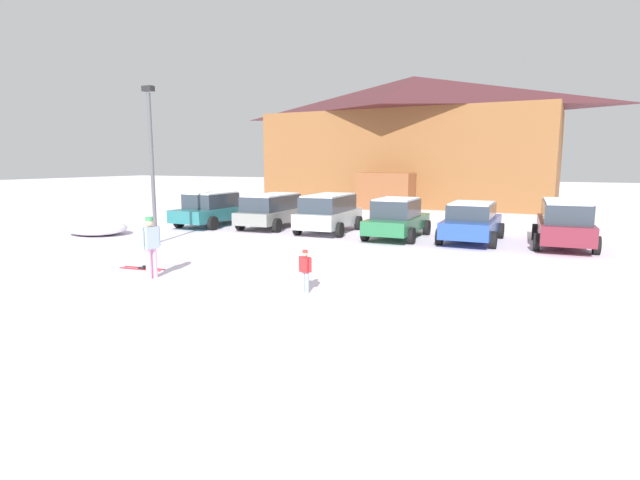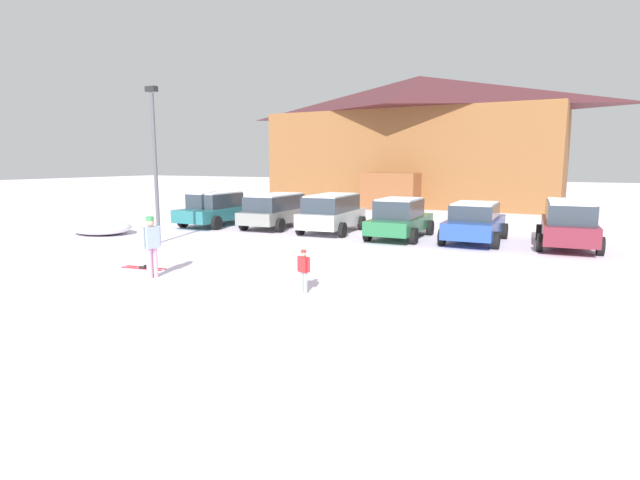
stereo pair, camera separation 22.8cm
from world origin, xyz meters
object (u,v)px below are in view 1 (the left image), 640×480
Objects in this scene: ski_lodge at (412,140)px; parked_blue_hatchback at (472,222)px; parked_green_coupe at (397,218)px; pair_of_skis at (143,268)px; parked_silver_wagon at (329,212)px; lamp_post at (152,157)px; parked_grey_wagon at (272,210)px; parked_teal_hatchback at (213,209)px; parked_maroon_van at (564,222)px; skier_adult_in_blue_parka at (151,244)px; skier_child_in_red_jacket at (305,269)px; plowed_snow_pile at (96,228)px.

ski_lodge reaches higher than parked_blue_hatchback.
parked_green_coupe is 10.34m from pair_of_skis.
lamp_post is (-4.83, -5.56, 2.39)m from parked_silver_wagon.
pair_of_skis is (1.30, -9.56, -0.85)m from parked_grey_wagon.
parked_teal_hatchback is 15.53m from parked_maroon_van.
skier_adult_in_blue_parka is 1.59× the size of skier_child_in_red_jacket.
skier_child_in_red_jacket is at bearing -25.56° from lamp_post.
parked_silver_wagon reaches higher than pair_of_skis.
parked_green_coupe is 12.86m from plowed_snow_pile.
skier_child_in_red_jacket is 13.42m from plowed_snow_pile.
ski_lodge reaches higher than skier_child_in_red_jacket.
parked_silver_wagon is 10.13m from skier_adult_in_blue_parka.
skier_adult_in_blue_parka reaches higher than parked_blue_hatchback.
lamp_post is at bearing -153.07° from parked_blue_hatchback.
parked_grey_wagon is at bearing 42.31° from plowed_snow_pile.
parked_silver_wagon is at bearing -179.90° from parked_blue_hatchback.
parked_silver_wagon is at bearing 174.66° from parked_green_coupe.
lamp_post reaches higher than parked_maroon_van.
ski_lodge is 18.56m from parked_teal_hatchback.
skier_adult_in_blue_parka is (5.49, -9.88, 0.11)m from parked_teal_hatchback.
plowed_snow_pile is at bearing 147.62° from skier_adult_in_blue_parka.
parked_teal_hatchback is at bearing -178.84° from parked_blue_hatchback.
parked_teal_hatchback is at bearing -171.32° from parked_grey_wagon.
skier_child_in_red_jacket is at bearing -55.32° from parked_grey_wagon.
ski_lodge is 18.39m from parked_green_coupe.
skier_adult_in_blue_parka reaches higher than pair_of_skis.
ski_lodge is 20.16m from parked_maroon_van.
parked_teal_hatchback reaches higher than pair_of_skis.
lamp_post is 2.10× the size of plowed_snow_pile.
ski_lodge is 4.45× the size of parked_teal_hatchback.
skier_child_in_red_jacket is 0.37× the size of plowed_snow_pile.
parked_maroon_van is at bearing 5.81° from parked_green_coupe.
parked_teal_hatchback is 13.70m from skier_child_in_red_jacket.
ski_lodge is at bearing 73.65° from parked_teal_hatchback.
parked_teal_hatchback reaches higher than parked_blue_hatchback.
parked_maroon_van is at bearing 46.14° from skier_adult_in_blue_parka.
lamp_post is (-4.19, 4.55, 2.35)m from skier_adult_in_blue_parka.
lamp_post is at bearing -157.51° from parked_maroon_van.
parked_green_coupe is 2.95m from parked_blue_hatchback.
parked_grey_wagon reaches higher than parked_blue_hatchback.
parked_teal_hatchback reaches higher than parked_grey_wagon.
parked_green_coupe is at bearing 68.57° from skier_adult_in_blue_parka.
parked_blue_hatchback is at bearing -1.36° from parked_grey_wagon.
ski_lodge reaches higher than parked_teal_hatchback.
parked_maroon_van is 2.84× the size of skier_adult_in_blue_parka.
ski_lodge is 17.50m from parked_grey_wagon.
lamp_post reaches higher than pair_of_skis.
parked_maroon_van is 1.68× the size of plowed_snow_pile.
parked_maroon_van reaches higher than parked_blue_hatchback.
skier_adult_in_blue_parka is 1.17× the size of pair_of_skis.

